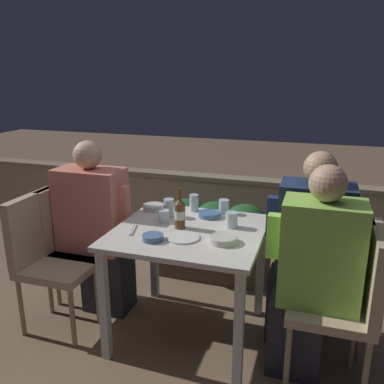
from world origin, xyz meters
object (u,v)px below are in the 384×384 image
chair_left_near (47,249)px  chair_right_near (352,293)px  chair_left_far (73,234)px  beer_bottle (180,213)px  person_navy_jumper (307,251)px  potted_plant (354,244)px  chair_right_far (341,267)px  person_coral_top (97,228)px  person_green_blouse (312,275)px

chair_left_near → chair_right_near: same height
chair_left_near → chair_left_far: (0.01, 0.27, 0.00)m
chair_right_near → beer_bottle: beer_bottle is taller
person_navy_jumper → potted_plant: (0.32, 0.65, -0.19)m
chair_left_near → chair_right_far: (1.83, 0.32, 0.00)m
chair_left_far → chair_right_far: bearing=1.5°
person_coral_top → beer_bottle: (0.65, -0.11, 0.22)m
potted_plant → person_green_blouse: bearing=-106.4°
chair_right_far → chair_right_near: bearing=-81.9°
chair_left_near → person_navy_jumper: size_ratio=0.73×
potted_plant → chair_left_near: bearing=-153.5°
chair_left_far → chair_right_near: same height
chair_left_near → person_navy_jumper: bearing=11.2°
chair_left_near → potted_plant: chair_left_near is taller
person_navy_jumper → potted_plant: bearing=63.7°
person_coral_top → chair_right_near: (1.65, -0.25, -0.07)m
chair_right_near → person_navy_jumper: size_ratio=0.73×
chair_left_near → potted_plant: bearing=26.5°
chair_left_far → potted_plant: (1.93, 0.69, -0.11)m
person_navy_jumper → beer_bottle: bearing=-168.0°
chair_right_near → chair_left_near: bearing=-179.2°
chair_right_near → potted_plant: 0.95m
chair_right_far → beer_bottle: (-0.96, -0.16, 0.29)m
chair_left_far → person_navy_jumper: size_ratio=0.73×
person_coral_top → person_green_blouse: (1.45, -0.25, 0.00)m
person_coral_top → person_navy_jumper: size_ratio=1.00×
chair_left_far → person_green_blouse: person_green_blouse is taller
person_coral_top → chair_right_far: (1.61, 0.05, -0.07)m
chair_left_near → beer_bottle: 0.93m
person_coral_top → chair_right_far: 1.61m
beer_bottle → person_green_blouse: bearing=-9.6°
person_coral_top → chair_right_near: person_coral_top is taller
person_green_blouse → person_navy_jumper: 0.30m
chair_left_near → chair_right_near: 1.87m
chair_right_far → person_coral_top: bearing=-178.3°
person_green_blouse → chair_right_far: (0.16, 0.30, -0.07)m
chair_left_near → chair_left_far: 0.27m
chair_left_far → potted_plant: 2.06m
chair_right_near → person_navy_jumper: (-0.24, 0.30, 0.08)m
chair_right_near → potted_plant: size_ratio=1.29×
person_coral_top → person_green_blouse: person_coral_top is taller
person_coral_top → chair_right_near: 1.67m
chair_left_near → chair_right_near: bearing=0.8°
chair_left_near → person_green_blouse: person_green_blouse is taller
chair_right_near → beer_bottle: (-1.00, 0.14, 0.29)m
person_green_blouse → person_navy_jumper: (-0.04, 0.30, 0.01)m
chair_left_far → potted_plant: chair_left_far is taller
chair_right_far → beer_bottle: bearing=-170.5°
person_coral_top → person_navy_jumper: bearing=1.9°
person_green_blouse → potted_plant: 1.00m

